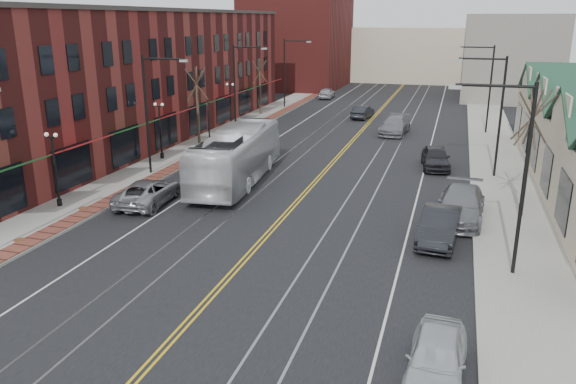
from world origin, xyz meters
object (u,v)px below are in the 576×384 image
Objects in this scene: transit_bus at (237,156)px; parked_suv at (148,192)px; parked_car_a at (436,358)px; parked_car_b at (440,226)px; parked_car_c at (461,205)px; parked_car_d at (436,157)px.

transit_bus is 2.39× the size of parked_suv.
parked_suv is at bearing 146.55° from parked_car_a.
parked_car_b is at bearing 171.57° from parked_suv.
parked_car_d is (-1.80, 10.94, -0.05)m from parked_car_c.
transit_bus is 6.81m from parked_suv.
parked_car_b is at bearing -102.03° from parked_car_c.
parked_suv is 17.74m from parked_car_c.
parked_car_d is at bearing -144.45° from parked_suv.
parked_car_c reaches higher than parked_suv.
transit_bus is 2.59× the size of parked_car_b.
parked_suv is at bearing -179.10° from parked_car_b.
parked_suv is 0.91× the size of parked_car_c.
transit_bus is at bearing -123.84° from parked_suv.
parked_car_a is at bearing 121.40° from transit_bus.
parked_car_b is 0.84× the size of parked_car_c.
parked_car_b is (-0.35, 11.41, 0.08)m from parked_car_a.
parked_car_b is 14.46m from parked_car_d.
parked_car_a is at bearing -83.67° from parked_car_b.
parked_car_a is 14.92m from parked_car_c.
parked_car_a is 25.87m from parked_car_d.
parked_car_d is at bearing 102.83° from parked_car_c.
parked_car_a is at bearing 138.90° from parked_suv.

